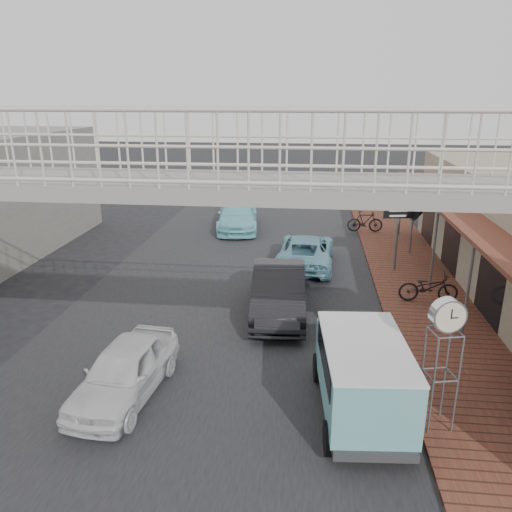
% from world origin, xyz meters
% --- Properties ---
extents(ground, '(120.00, 120.00, 0.00)m').
position_xyz_m(ground, '(0.00, 0.00, 0.00)').
color(ground, black).
rests_on(ground, ground).
extents(road_strip, '(10.00, 60.00, 0.01)m').
position_xyz_m(road_strip, '(0.00, 0.00, 0.01)').
color(road_strip, black).
rests_on(road_strip, ground).
extents(sidewalk, '(3.00, 40.00, 0.10)m').
position_xyz_m(sidewalk, '(6.50, 3.00, 0.05)').
color(sidewalk, brown).
rests_on(sidewalk, ground).
extents(footbridge, '(16.40, 2.40, 6.34)m').
position_xyz_m(footbridge, '(0.00, -4.00, 3.18)').
color(footbridge, gray).
rests_on(footbridge, ground).
extents(white_hatchback, '(1.85, 3.80, 1.25)m').
position_xyz_m(white_hatchback, '(-1.40, -2.48, 0.62)').
color(white_hatchback, silver).
rests_on(white_hatchback, ground).
extents(dark_sedan, '(1.83, 4.63, 1.50)m').
position_xyz_m(dark_sedan, '(1.74, 2.38, 0.75)').
color(dark_sedan, black).
rests_on(dark_sedan, ground).
extents(angkot_curb, '(2.30, 4.64, 1.27)m').
position_xyz_m(angkot_curb, '(2.50, 7.06, 0.63)').
color(angkot_curb, '#6AA6B8').
rests_on(angkot_curb, ground).
extents(angkot_far, '(2.48, 4.97, 1.39)m').
position_xyz_m(angkot_far, '(-1.05, 12.49, 0.69)').
color(angkot_far, '#7FD1DC').
rests_on(angkot_far, ground).
extents(angkot_van, '(1.96, 3.83, 1.82)m').
position_xyz_m(angkot_van, '(3.81, -2.66, 1.16)').
color(angkot_van, black).
rests_on(angkot_van, ground).
extents(motorcycle_near, '(1.90, 0.69, 0.99)m').
position_xyz_m(motorcycle_near, '(6.52, 3.63, 0.60)').
color(motorcycle_near, black).
rests_on(motorcycle_near, sidewalk).
extents(motorcycle_far, '(1.74, 0.56, 1.03)m').
position_xyz_m(motorcycle_far, '(5.30, 12.25, 0.62)').
color(motorcycle_far, black).
rests_on(motorcycle_far, sidewalk).
extents(street_clock, '(0.72, 0.64, 2.79)m').
position_xyz_m(street_clock, '(5.30, -2.94, 2.41)').
color(street_clock, '#59595B').
rests_on(street_clock, sidewalk).
extents(arrow_sign, '(1.80, 1.17, 3.00)m').
position_xyz_m(arrow_sign, '(6.66, 6.89, 2.53)').
color(arrow_sign, '#59595B').
rests_on(arrow_sign, sidewalk).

